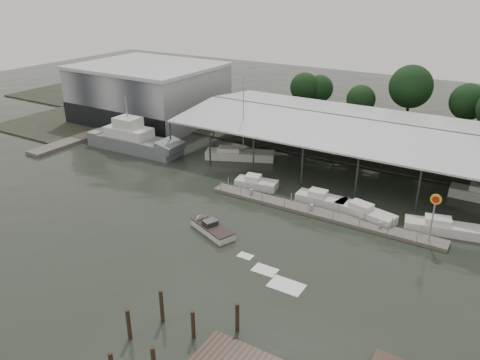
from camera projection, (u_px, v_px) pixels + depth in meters
The scene contains 17 objects.
ground at pixel (162, 218), 53.12m from camera, with size 200.00×200.00×0.00m, color #242A22.
land_strip_far at pixel (311, 126), 85.94m from camera, with size 140.00×30.00×0.30m.
land_strip_west at pixel (107, 111), 95.75m from camera, with size 20.00×40.00×0.30m.
storage_warehouse at pixel (149, 92), 87.89m from camera, with size 24.50×20.50×10.50m.
covered_boat_shed at pixel (386, 127), 64.43m from camera, with size 58.24×24.00×6.96m.
trawler_dock at pixel (78, 139), 78.37m from camera, with size 3.00×18.00×0.50m.
floating_dock at pixel (319, 213), 53.66m from camera, with size 28.00×2.00×1.40m.
shell_fuel_sign at pixel (434, 209), 46.41m from camera, with size 1.10×0.18×5.55m.
grey_trawler at pixel (135, 141), 73.33m from camera, with size 16.62×4.91×8.84m.
white_sailboat at pixel (239, 155), 70.19m from camera, with size 10.38×6.53×12.76m.
speedboat_underway at pixel (210, 227), 50.29m from camera, with size 16.61×7.91×2.00m.
moored_cruiser_0 at pixel (256, 183), 60.54m from camera, with size 5.71×3.11×1.70m.
moored_cruiser_1 at pixel (321, 199), 56.18m from camera, with size 6.13×2.38×1.70m.
moored_cruiser_2 at pixel (364, 212), 53.02m from camera, with size 7.43×3.79×1.70m.
moored_cruiser_3 at pixel (441, 227), 49.86m from camera, with size 7.88×3.82×1.70m.
mooring_pilings at pixel (165, 336), 34.04m from camera, with size 6.75×9.13×3.50m.
horizon_tree_line at pixel (465, 104), 76.45m from camera, with size 68.05×12.19×11.34m.
Camera 1 is at (32.22, -35.44, 25.00)m, focal length 35.00 mm.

